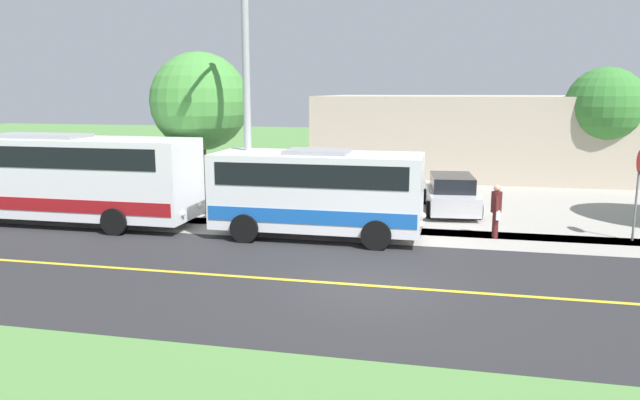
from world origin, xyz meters
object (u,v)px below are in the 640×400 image
at_px(transit_bus_rear, 43,174).
at_px(street_light_pole, 245,88).
at_px(pedestrian_with_bags, 496,209).
at_px(tree_curbside, 200,102).
at_px(shuttle_bus_front, 318,189).
at_px(tree_lot_edge, 605,106).
at_px(parked_car_near, 451,194).
at_px(stop_sign, 639,179).
at_px(commercial_building, 490,135).

relative_size(transit_bus_rear, street_light_pole, 1.30).
distance_m(pedestrian_with_bags, tree_curbside, 11.42).
relative_size(pedestrian_with_bags, street_light_pole, 0.20).
bearing_deg(pedestrian_with_bags, shuttle_bus_front, -79.03).
distance_m(street_light_pole, tree_lot_edge, 18.66).
relative_size(shuttle_bus_front, parked_car_near, 1.48).
height_order(transit_bus_rear, pedestrian_with_bags, transit_bus_rear).
xyz_separation_m(stop_sign, tree_lot_edge, (-11.30, 1.51, 1.93)).
bearing_deg(street_light_pole, tree_curbside, -132.88).
height_order(pedestrian_with_bags, parked_car_near, pedestrian_with_bags).
bearing_deg(tree_curbside, stop_sign, 85.05).
bearing_deg(shuttle_bus_front, street_light_pole, -98.31).
bearing_deg(transit_bus_rear, shuttle_bus_front, 89.99).
distance_m(pedestrian_with_bags, street_light_pole, 8.96).
bearing_deg(transit_bus_rear, tree_curbside, 120.97).
xyz_separation_m(tree_curbside, tree_lot_edge, (-10.00, 16.52, -0.33)).
bearing_deg(pedestrian_with_bags, street_light_pole, -84.88).
xyz_separation_m(stop_sign, street_light_pole, (1.21, -12.30, 2.78)).
height_order(pedestrian_with_bags, stop_sign, stop_sign).
bearing_deg(transit_bus_rear, tree_lot_edge, 121.14).
distance_m(parked_car_near, commercial_building, 12.13).
distance_m(pedestrian_with_bags, parked_car_near, 4.19).
bearing_deg(stop_sign, tree_lot_edge, 172.37).
distance_m(transit_bus_rear, parked_car_near, 15.09).
xyz_separation_m(tree_lot_edge, commercial_building, (-4.00, -4.97, -1.72)).
bearing_deg(pedestrian_with_bags, parked_car_near, -160.56).
relative_size(shuttle_bus_front, stop_sign, 2.33).
height_order(pedestrian_with_bags, street_light_pole, street_light_pole).
relative_size(shuttle_bus_front, transit_bus_rear, 0.60).
bearing_deg(commercial_building, pedestrian_with_bags, -2.76).
bearing_deg(stop_sign, shuttle_bus_front, -80.88).
bearing_deg(commercial_building, parked_car_near, -10.29).
bearing_deg(tree_curbside, pedestrian_with_bags, 80.57).
height_order(shuttle_bus_front, transit_bus_rear, transit_bus_rear).
distance_m(shuttle_bus_front, pedestrian_with_bags, 5.74).
bearing_deg(shuttle_bus_front, tree_lot_edge, 138.65).
height_order(parked_car_near, commercial_building, commercial_building).
bearing_deg(stop_sign, pedestrian_with_bags, -83.36).
bearing_deg(parked_car_near, pedestrian_with_bags, 19.44).
xyz_separation_m(transit_bus_rear, parked_car_near, (-5.03, 14.19, -1.05)).
bearing_deg(commercial_building, shuttle_bus_front, -20.65).
relative_size(transit_bus_rear, parked_car_near, 2.48).
bearing_deg(parked_car_near, transit_bus_rear, -70.49).
height_order(transit_bus_rear, parked_car_near, transit_bus_rear).
distance_m(parked_car_near, tree_curbside, 10.27).
bearing_deg(transit_bus_rear, street_light_pole, 92.75).
bearing_deg(tree_curbside, tree_lot_edge, 121.19).
relative_size(pedestrian_with_bags, tree_lot_edge, 0.30).
relative_size(street_light_pole, commercial_building, 0.46).
xyz_separation_m(stop_sign, commercial_building, (-15.30, -3.46, 0.21)).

